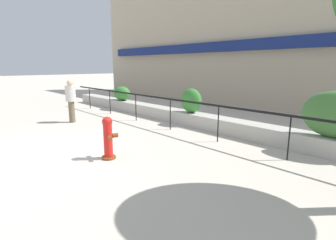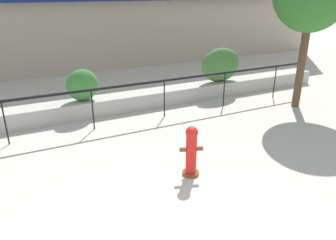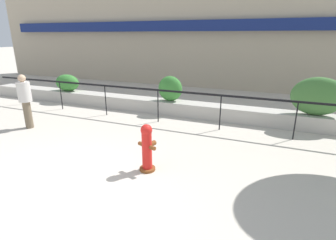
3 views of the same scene
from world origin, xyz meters
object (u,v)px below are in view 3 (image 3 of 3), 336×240
hedge_bush_0 (67,83)px  hedge_bush_2 (318,96)px  fire_hydrant (147,147)px  pedestrian (25,98)px  hedge_bush_1 (170,89)px

hedge_bush_0 → hedge_bush_2: hedge_bush_2 is taller
hedge_bush_2 → fire_hydrant: bearing=-130.4°
hedge_bush_2 → pedestrian: bearing=-159.1°
fire_hydrant → hedge_bush_2: bearing=49.6°
fire_hydrant → hedge_bush_1: bearing=105.4°
hedge_bush_1 → hedge_bush_2: (4.87, 0.00, 0.12)m
hedge_bush_2 → pedestrian: pedestrian is taller
hedge_bush_1 → fire_hydrant: bearing=-74.6°
hedge_bush_1 → fire_hydrant: size_ratio=0.87×
hedge_bush_0 → fire_hydrant: 7.51m
pedestrian → hedge_bush_1: bearing=41.9°
hedge_bush_2 → fire_hydrant: 5.70m
hedge_bush_2 → hedge_bush_1: bearing=180.0°
hedge_bush_2 → hedge_bush_0: bearing=180.0°
hedge_bush_0 → pedestrian: 3.51m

